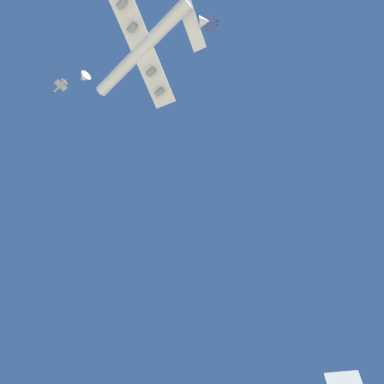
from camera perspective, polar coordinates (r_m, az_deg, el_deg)
name	(u,v)px	position (r m, az deg, el deg)	size (l,w,h in m)	color
carrier_jet	(142,50)	(170.46, -9.88, 25.97)	(75.11, 58.05, 24.15)	white
chase_jet_lead	(207,25)	(174.99, 2.93, 30.29)	(14.22, 10.96, 4.00)	#38478C
chase_jet_left_wing	(59,87)	(231.98, -24.85, 18.48)	(15.22, 8.37, 4.00)	#999EA3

